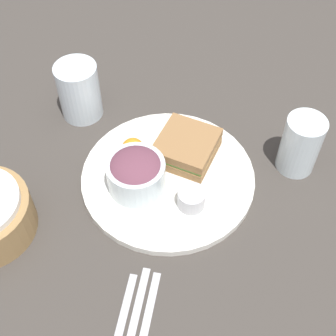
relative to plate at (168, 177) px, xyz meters
name	(u,v)px	position (x,y,z in m)	size (l,w,h in m)	color
ground_plane	(168,180)	(0.00, 0.00, -0.01)	(4.00, 4.00, 0.00)	#3D3833
plate	(168,177)	(0.00, 0.00, 0.00)	(0.31, 0.31, 0.01)	white
sandwich	(187,147)	(0.05, -0.03, 0.03)	(0.13, 0.13, 0.04)	olive
salad_bowl	(136,172)	(-0.03, 0.05, 0.04)	(0.10, 0.10, 0.07)	silver
dressing_cup	(191,199)	(-0.06, -0.05, 0.02)	(0.05, 0.05, 0.03)	#B7B7BC
orange_wedge	(133,149)	(0.03, 0.07, 0.03)	(0.04, 0.04, 0.04)	orange
drink_glass	(79,91)	(0.14, 0.20, 0.05)	(0.08, 0.08, 0.12)	silver
fork	(145,331)	(-0.28, -0.01, 0.00)	(0.19, 0.01, 0.01)	#B2B2B7
knife	(133,329)	(-0.28, 0.01, 0.00)	(0.20, 0.01, 0.01)	#B2B2B7
spoon	(121,327)	(-0.28, 0.02, 0.00)	(0.17, 0.01, 0.01)	#B2B2B7
water_glass	(301,145)	(0.07, -0.23, 0.05)	(0.07, 0.07, 0.11)	silver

